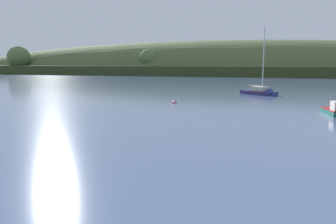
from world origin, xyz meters
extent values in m
cube|color=#35401E|center=(19.26, 183.58, 2.34)|extent=(477.08, 89.62, 4.68)
ellipsoid|color=#4C5B33|center=(-43.63, 202.90, 0.00)|extent=(383.36, 102.58, 39.44)
sphere|color=#56703D|center=(-158.42, 162.88, 9.62)|extent=(14.13, 14.13, 14.13)
sphere|color=#56703D|center=(-71.04, 167.68, 8.38)|extent=(10.57, 10.57, 10.57)
cube|color=navy|center=(-0.68, 67.37, 0.06)|extent=(7.58, 6.40, 1.25)
cone|color=navy|center=(2.35, 65.26, 0.06)|extent=(2.98, 3.16, 2.56)
cube|color=maroon|center=(-0.68, 67.37, 0.38)|extent=(7.60, 6.43, 0.14)
cube|color=#BCB299|center=(-0.53, 67.26, 1.12)|extent=(3.76, 3.39, 0.85)
cylinder|color=silver|center=(0.08, 66.84, 6.83)|extent=(0.19, 0.19, 12.28)
cylinder|color=silver|center=(-1.51, 67.95, 1.69)|extent=(3.26, 2.33, 0.15)
cube|color=#0F564C|center=(10.88, 44.07, 0.15)|extent=(3.14, 5.14, 0.95)
cube|color=maroon|center=(10.88, 44.07, 0.59)|extent=(3.18, 5.15, 0.08)
cylinder|color=#B2B2B7|center=(10.43, 45.72, 1.56)|extent=(0.06, 0.06, 1.87)
sphere|color=#E06675|center=(-10.99, 47.82, 0.00)|extent=(0.75, 0.75, 0.75)
cylinder|color=black|center=(-10.99, 47.82, 0.41)|extent=(0.04, 0.04, 0.08)
camera|label=1|loc=(6.93, 0.04, 6.06)|focal=35.76mm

